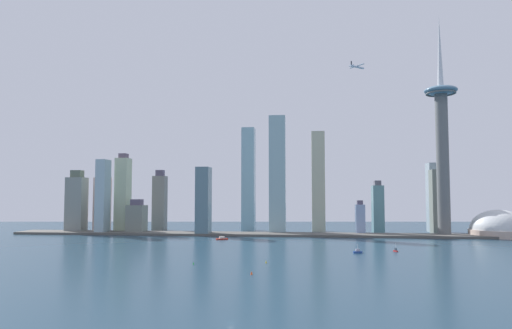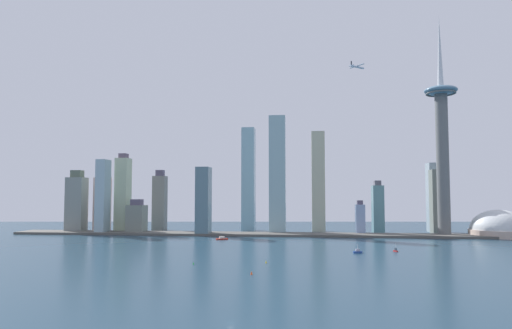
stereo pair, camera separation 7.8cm
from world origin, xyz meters
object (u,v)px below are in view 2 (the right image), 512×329
Objects in this scene: observation_tower at (442,132)px; boat_0 at (358,252)px; skyscraper_8 at (160,202)px; skyscraper_6 at (123,194)px; skyscraper_5 at (378,208)px; boat_3 at (222,238)px; channel_buoy_1 at (193,263)px; channel_buoy_2 at (266,262)px; skyscraper_3 at (439,202)px; skyscraper_12 at (203,201)px; skyscraper_4 at (277,175)px; skyscraper_9 at (434,197)px; skyscraper_7 at (76,204)px; skyscraper_13 at (103,197)px; channel_buoy_0 at (251,273)px; skyscraper_0 at (318,181)px; boat_1 at (396,250)px; skyscraper_10 at (102,204)px; stadium_dome at (499,230)px; skyscraper_2 at (137,218)px; skyscraper_1 at (249,179)px; airplane at (357,67)px.

boat_0 is (-141.13, -201.28, -145.93)m from observation_tower.
skyscraper_6 is at bearing -128.69° from skyscraper_8.
skyscraper_5 reaches higher than boat_3.
channel_buoy_2 is (59.99, 14.60, 0.18)m from channel_buoy_1.
boat_3 is (133.78, -148.14, -45.34)m from skyscraper_8.
skyscraper_12 is at bearing -170.12° from skyscraper_3.
skyscraper_4 reaches higher than skyscraper_9.
skyscraper_13 is (51.73, -19.37, 10.81)m from skyscraper_7.
channel_buoy_0 reaches higher than channel_buoy_2.
boat_3 is at bearing -19.05° from skyscraper_7.
skyscraper_13 is at bearing -165.33° from skyscraper_0.
skyscraper_9 is at bearing 15.35° from skyscraper_4.
skyscraper_6 is 405.88m from boat_0.
skyscraper_7 is 129.35m from skyscraper_8.
skyscraper_12 is 52.78× the size of channel_buoy_1.
boat_3 is 214.42m from channel_buoy_1.
boat_1 is (377.40, -201.17, -57.88)m from skyscraper_6.
boat_3 is at bearing -26.94° from skyscraper_10.
skyscraper_0 is (-247.39, 69.85, 71.13)m from stadium_dome.
skyscraper_1 is at bearing 26.06° from skyscraper_2.
skyscraper_5 is at bearing -28.67° from boat_1.
skyscraper_2 is 78.31m from skyscraper_10.
skyscraper_1 reaches higher than skyscraper_3.
skyscraper_1 is 1.72× the size of skyscraper_12.
skyscraper_6 is 13.26× the size of boat_0.
observation_tower is 3.29× the size of skyscraper_7.
observation_tower is at bearing -96.34° from skyscraper_3.
channel_buoy_1 is at bearing -134.40° from observation_tower.
skyscraper_0 reaches higher than skyscraper_8.
skyscraper_12 is 0.88× the size of skyscraper_13.
skyscraper_2 is at bearing 128.64° from channel_buoy_2.
channel_buoy_2 is (271.27, -265.03, -54.64)m from skyscraper_13.
boat_1 is (335.16, -253.90, -45.41)m from skyscraper_8.
airplane is at bearing -15.96° from boat_1.
channel_buoy_0 is 57.41m from channel_buoy_2.
skyscraper_10 is at bearing 38.30° from boat_1.
channel_buoy_2 is at bearing -46.58° from skyscraper_10.
skyscraper_1 is at bearing 59.95° from boat_3.
skyscraper_5 is 0.72× the size of skyscraper_13.
skyscraper_6 is 14.75× the size of boat_1.
skyscraper_1 reaches higher than skyscraper_6.
skyscraper_6 reaches higher than skyscraper_9.
skyscraper_1 is 1.76× the size of skyscraper_3.
channel_buoy_2 is at bearing -125.96° from skyscraper_3.
skyscraper_0 is 389.62m from channel_buoy_1.
skyscraper_6 is 368.75m from channel_buoy_1.
skyscraper_4 is (-235.85, 14.62, -58.55)m from observation_tower.
skyscraper_0 is 286.35m from boat_0.
channel_buoy_1 is at bearing -48.66° from skyscraper_7.
skyscraper_7 reaches higher than channel_buoy_1.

